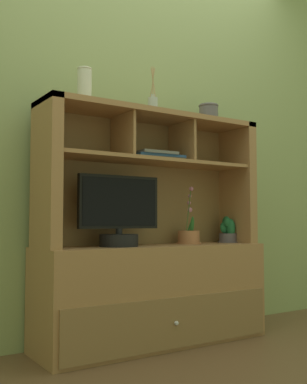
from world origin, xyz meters
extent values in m
cube|color=brown|center=(0.00, 0.00, -0.01)|extent=(6.00, 6.00, 0.02)
cube|color=#90A265|center=(0.00, 0.23, 1.40)|extent=(6.00, 0.02, 2.80)
cube|color=#9F7146|center=(0.00, 0.00, 0.27)|extent=(1.33, 0.40, 0.55)
cube|color=olive|center=(0.00, -0.21, 0.15)|extent=(1.28, 0.01, 0.26)
sphere|color=silver|center=(0.00, -0.22, 0.15)|extent=(0.02, 0.02, 0.02)
cube|color=#9F7146|center=(-0.64, 0.00, 0.92)|extent=(0.06, 0.31, 0.75)
cube|color=#9F7146|center=(0.64, 0.00, 0.92)|extent=(0.06, 0.31, 0.75)
cube|color=olive|center=(0.00, 0.14, 0.91)|extent=(1.27, 0.02, 0.72)
cube|color=#9F7146|center=(0.00, 0.00, 1.28)|extent=(1.33, 0.31, 0.03)
cube|color=#9F7146|center=(0.00, 0.00, 1.02)|extent=(1.21, 0.28, 0.02)
cube|color=#9F7146|center=(-0.20, 0.00, 1.15)|extent=(0.02, 0.26, 0.24)
cube|color=#9F7146|center=(0.20, 0.00, 1.15)|extent=(0.02, 0.26, 0.24)
cylinder|color=black|center=(-0.24, -0.02, 0.58)|extent=(0.21, 0.21, 0.07)
cylinder|color=black|center=(-0.24, -0.02, 0.63)|extent=(0.04, 0.04, 0.03)
cube|color=black|center=(-0.24, -0.02, 0.78)|extent=(0.47, 0.03, 0.28)
cube|color=black|center=(-0.24, -0.04, 0.78)|extent=(0.44, 0.00, 0.25)
cylinder|color=#AD6A46|center=(0.27, 0.02, 0.59)|extent=(0.13, 0.13, 0.08)
cylinder|color=#AD6A46|center=(0.27, 0.02, 0.55)|extent=(0.15, 0.15, 0.01)
cylinder|color=#4C6B38|center=(0.27, 0.02, 0.75)|extent=(0.02, 0.03, 0.25)
sphere|color=pink|center=(0.28, 0.03, 0.75)|extent=(0.03, 0.03, 0.03)
sphere|color=pink|center=(0.28, 0.03, 0.79)|extent=(0.02, 0.02, 0.02)
sphere|color=pink|center=(0.28, 0.03, 0.83)|extent=(0.02, 0.02, 0.02)
sphere|color=pink|center=(0.28, 0.01, 0.88)|extent=(0.03, 0.03, 0.03)
ellipsoid|color=#2D7737|center=(0.29, 0.01, 0.65)|extent=(0.05, 0.07, 0.12)
ellipsoid|color=#2D7737|center=(0.29, 0.03, 0.65)|extent=(0.05, 0.06, 0.11)
cylinder|color=#554D59|center=(0.58, 0.02, 0.58)|extent=(0.11, 0.11, 0.06)
cylinder|color=#554D59|center=(0.58, 0.02, 0.55)|extent=(0.13, 0.13, 0.01)
ellipsoid|color=#1D6138|center=(0.59, 0.02, 0.64)|extent=(0.06, 0.07, 0.08)
ellipsoid|color=#1D6138|center=(0.58, 0.03, 0.67)|extent=(0.05, 0.06, 0.08)
ellipsoid|color=#1D6138|center=(0.56, 0.03, 0.64)|extent=(0.07, 0.05, 0.08)
ellipsoid|color=#1D6138|center=(0.56, 0.00, 0.67)|extent=(0.05, 0.04, 0.07)
ellipsoid|color=#1D6138|center=(0.58, -0.01, 0.64)|extent=(0.05, 0.06, 0.12)
cube|color=#373835|center=(0.02, -0.01, 1.04)|extent=(0.30, 0.20, 0.01)
cube|color=#2A4F86|center=(0.02, -0.01, 1.05)|extent=(0.31, 0.17, 0.02)
cube|color=slate|center=(0.01, -0.01, 1.07)|extent=(0.23, 0.18, 0.02)
cylinder|color=#AAB3AD|center=(0.00, 0.01, 1.34)|extent=(0.06, 0.06, 0.09)
cylinder|color=#AAB3AD|center=(0.00, 0.01, 1.40)|extent=(0.03, 0.03, 0.02)
cylinder|color=tan|center=(0.00, 0.01, 1.48)|extent=(0.00, 0.02, 0.18)
cylinder|color=tan|center=(0.00, 0.01, 1.48)|extent=(0.03, 0.02, 0.18)
cylinder|color=tan|center=(0.00, 0.01, 1.48)|extent=(0.03, 0.01, 0.18)
cylinder|color=tan|center=(0.00, 0.01, 1.48)|extent=(0.02, 0.04, 0.18)
cylinder|color=tan|center=(0.00, 0.01, 1.48)|extent=(0.01, 0.03, 0.18)
cylinder|color=tan|center=(0.00, 0.00, 1.48)|extent=(0.03, 0.01, 0.18)
cylinder|color=tan|center=(0.00, 0.00, 1.48)|extent=(0.03, 0.03, 0.18)
cylinder|color=#545057|center=(0.43, 0.03, 1.35)|extent=(0.12, 0.12, 0.10)
torus|color=#545057|center=(0.43, 0.03, 1.41)|extent=(0.13, 0.13, 0.02)
cylinder|color=silver|center=(-0.43, 0.00, 1.39)|extent=(0.08, 0.08, 0.18)
torus|color=silver|center=(-0.43, 0.00, 1.48)|extent=(0.08, 0.08, 0.01)
camera|label=1|loc=(-1.46, -2.23, 0.68)|focal=44.01mm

